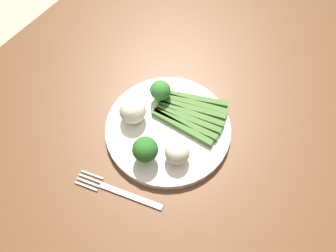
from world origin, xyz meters
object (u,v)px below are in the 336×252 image
dining_table (185,157)px  cauliflower_back_right (133,111)px  asparagus_bundle (190,114)px  broccoli_near_center (145,150)px  fork (118,191)px  cauliflower_front_left (177,152)px  broccoli_outer_edge (160,91)px  plate (168,129)px

dining_table → cauliflower_back_right: cauliflower_back_right is taller
asparagus_bundle → broccoli_near_center: 0.13m
cauliflower_back_right → dining_table: bearing=-72.3°
asparagus_bundle → cauliflower_back_right: size_ratio=2.87×
broccoli_near_center → cauliflower_back_right: bearing=52.7°
asparagus_bundle → fork: asparagus_bundle is taller
dining_table → broccoli_near_center: (-0.09, 0.03, 0.14)m
asparagus_bundle → cauliflower_front_left: size_ratio=3.25×
asparagus_bundle → broccoli_outer_edge: broccoli_outer_edge is taller
plate → asparagus_bundle: bearing=-22.6°
plate → broccoli_outer_edge: bearing=48.0°
plate → broccoli_near_center: broccoli_near_center is taller
dining_table → plate: plate is taller
plate → cauliflower_front_left: cauliflower_front_left is taller
dining_table → broccoli_outer_edge: 0.17m
broccoli_outer_edge → cauliflower_back_right: size_ratio=0.98×
dining_table → broccoli_near_center: bearing=159.7°
dining_table → cauliflower_front_left: size_ratio=29.10×
cauliflower_back_right → fork: size_ratio=0.32×
cauliflower_front_left → dining_table: bearing=14.0°
plate → broccoli_near_center: bearing=-176.5°
broccoli_near_center → broccoli_outer_edge: 0.13m
dining_table → plate: bearing=108.0°
plate → cauliflower_back_right: 0.08m
plate → fork: 0.15m
asparagus_bundle → plate: bearing=-125.6°
asparagus_bundle → fork: size_ratio=0.91×
asparagus_bundle → broccoli_near_center: broccoli_near_center is taller
cauliflower_back_right → cauliflower_front_left: bearing=-100.7°
asparagus_bundle → fork: bearing=-109.0°
dining_table → asparagus_bundle: bearing=27.6°
plate → cauliflower_back_right: (-0.02, 0.07, 0.03)m
broccoli_near_center → cauliflower_front_left: broccoli_near_center is taller
asparagus_bundle → broccoli_outer_edge: 0.07m
broccoli_outer_edge → asparagus_bundle: bearing=-89.1°
broccoli_outer_edge → fork: 0.21m
broccoli_near_center → broccoli_outer_edge: (0.12, 0.06, -0.00)m
broccoli_near_center → cauliflower_back_right: (0.05, 0.07, -0.01)m
broccoli_outer_edge → broccoli_near_center: bearing=-155.6°
plate → broccoli_outer_edge: broccoli_outer_edge is taller
asparagus_bundle → broccoli_outer_edge: bearing=167.9°
broccoli_outer_edge → cauliflower_back_right: cauliflower_back_right is taller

